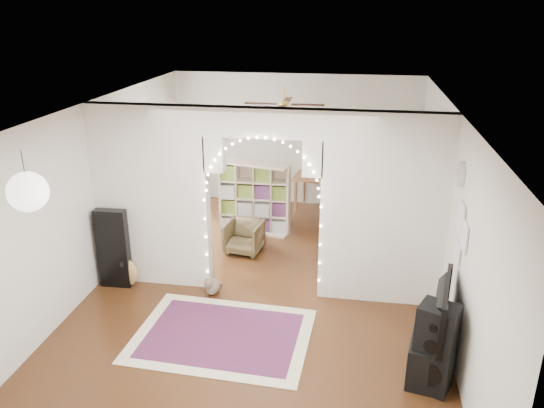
% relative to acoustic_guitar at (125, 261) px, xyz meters
% --- Properties ---
extents(floor, '(7.50, 7.50, 0.00)m').
position_rel_acoustic_guitar_xyz_m(floor, '(2.04, 0.25, -0.41)').
color(floor, black).
rests_on(floor, ground).
extents(ceiling, '(5.00, 7.50, 0.02)m').
position_rel_acoustic_guitar_xyz_m(ceiling, '(2.04, 0.25, 2.29)').
color(ceiling, white).
rests_on(ceiling, wall_back).
extents(wall_back, '(5.00, 0.02, 2.70)m').
position_rel_acoustic_guitar_xyz_m(wall_back, '(2.04, 4.00, 0.94)').
color(wall_back, silver).
rests_on(wall_back, floor).
extents(wall_front, '(5.00, 0.02, 2.70)m').
position_rel_acoustic_guitar_xyz_m(wall_front, '(2.04, -3.50, 0.94)').
color(wall_front, silver).
rests_on(wall_front, floor).
extents(wall_left, '(0.02, 7.50, 2.70)m').
position_rel_acoustic_guitar_xyz_m(wall_left, '(-0.46, 0.25, 0.94)').
color(wall_left, silver).
rests_on(wall_left, floor).
extents(wall_right, '(0.02, 7.50, 2.70)m').
position_rel_acoustic_guitar_xyz_m(wall_right, '(4.54, 0.25, 0.94)').
color(wall_right, silver).
rests_on(wall_right, floor).
extents(divider_wall, '(5.00, 0.20, 2.70)m').
position_rel_acoustic_guitar_xyz_m(divider_wall, '(2.04, 0.25, 1.02)').
color(divider_wall, silver).
rests_on(divider_wall, floor).
extents(fairy_lights, '(1.64, 0.04, 1.60)m').
position_rel_acoustic_guitar_xyz_m(fairy_lights, '(2.04, 0.12, 1.14)').
color(fairy_lights, '#FFEABF').
rests_on(fairy_lights, divider_wall).
extents(window, '(0.04, 1.20, 1.40)m').
position_rel_acoustic_guitar_xyz_m(window, '(-0.43, 2.05, 1.09)').
color(window, white).
rests_on(window, wall_left).
extents(wall_clock, '(0.03, 0.31, 0.31)m').
position_rel_acoustic_guitar_xyz_m(wall_clock, '(4.52, -0.35, 1.69)').
color(wall_clock, white).
rests_on(wall_clock, wall_right).
extents(picture_frames, '(0.02, 0.50, 0.70)m').
position_rel_acoustic_guitar_xyz_m(picture_frames, '(4.52, -0.75, 1.09)').
color(picture_frames, white).
rests_on(picture_frames, wall_right).
extents(paper_lantern, '(0.40, 0.40, 0.40)m').
position_rel_acoustic_guitar_xyz_m(paper_lantern, '(0.14, -2.15, 1.84)').
color(paper_lantern, white).
rests_on(paper_lantern, ceiling).
extents(ceiling_fan, '(1.10, 1.10, 0.30)m').
position_rel_acoustic_guitar_xyz_m(ceiling_fan, '(2.04, 2.25, 1.99)').
color(ceiling_fan, gold).
rests_on(ceiling_fan, ceiling).
extents(area_rug, '(2.28, 1.76, 0.02)m').
position_rel_acoustic_guitar_xyz_m(area_rug, '(1.73, -1.02, -0.40)').
color(area_rug, maroon).
rests_on(area_rug, floor).
extents(guitar_case, '(0.47, 0.17, 1.21)m').
position_rel_acoustic_guitar_xyz_m(guitar_case, '(-0.16, 0.00, 0.20)').
color(guitar_case, black).
rests_on(guitar_case, floor).
extents(acoustic_guitar, '(0.40, 0.27, 0.94)m').
position_rel_acoustic_guitar_xyz_m(acoustic_guitar, '(0.00, 0.00, 0.00)').
color(acoustic_guitar, '#B68B49').
rests_on(acoustic_guitar, floor).
extents(tabby_cat, '(0.26, 0.48, 0.31)m').
position_rel_acoustic_guitar_xyz_m(tabby_cat, '(1.33, -0.02, -0.28)').
color(tabby_cat, brown).
rests_on(tabby_cat, floor).
extents(floor_speaker, '(0.50, 0.47, 1.02)m').
position_rel_acoustic_guitar_xyz_m(floor_speaker, '(4.24, -1.58, 0.10)').
color(floor_speaker, black).
rests_on(floor_speaker, floor).
extents(media_console, '(0.59, 1.06, 0.50)m').
position_rel_acoustic_guitar_xyz_m(media_console, '(4.24, -1.25, -0.16)').
color(media_console, black).
rests_on(media_console, floor).
extents(tv, '(0.35, 1.08, 0.62)m').
position_rel_acoustic_guitar_xyz_m(tv, '(4.24, -1.25, 0.40)').
color(tv, black).
rests_on(tv, media_console).
extents(bookcase, '(1.32, 0.62, 1.32)m').
position_rel_acoustic_guitar_xyz_m(bookcase, '(1.50, 2.35, 0.25)').
color(bookcase, '#C8AF91').
rests_on(bookcase, floor).
extents(dining_table, '(1.31, 0.97, 0.76)m').
position_rel_acoustic_guitar_xyz_m(dining_table, '(2.70, 3.58, 0.27)').
color(dining_table, brown).
rests_on(dining_table, floor).
extents(flower_vase, '(0.21, 0.21, 0.19)m').
position_rel_acoustic_guitar_xyz_m(flower_vase, '(2.70, 3.58, 0.44)').
color(flower_vase, silver).
rests_on(flower_vase, dining_table).
extents(dining_chair_left, '(0.66, 0.67, 0.54)m').
position_rel_acoustic_guitar_xyz_m(dining_chair_left, '(1.49, 1.45, -0.14)').
color(dining_chair_left, '#4D4026').
rests_on(dining_chair_left, floor).
extents(dining_chair_right, '(0.67, 0.67, 0.47)m').
position_rel_acoustic_guitar_xyz_m(dining_chair_right, '(1.82, 2.57, -0.17)').
color(dining_chair_right, '#4D4026').
rests_on(dining_chair_right, floor).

